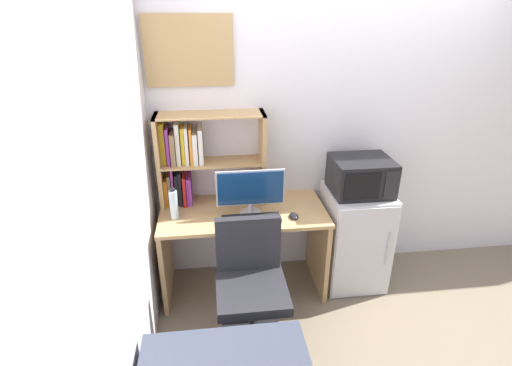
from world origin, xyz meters
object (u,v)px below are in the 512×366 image
at_px(monitor, 250,190).
at_px(microwave, 361,176).
at_px(wall_corkboard, 189,51).
at_px(computer_mouse, 294,216).
at_px(hutch_bookshelf, 194,157).
at_px(water_bottle, 174,204).
at_px(mini_fridge, 354,237).
at_px(desk_chair, 251,294).
at_px(keyboard, 251,219).

xyz_separation_m(monitor, microwave, (0.89, 0.06, 0.04)).
bearing_deg(wall_corkboard, computer_mouse, -32.36).
height_order(hutch_bookshelf, water_bottle, hutch_bookshelf).
bearing_deg(hutch_bookshelf, computer_mouse, -25.99).
xyz_separation_m(hutch_bookshelf, monitor, (0.42, -0.26, -0.19)).
relative_size(water_bottle, mini_fridge, 0.29).
xyz_separation_m(microwave, wall_corkboard, (-1.30, 0.30, 0.93)).
distance_m(desk_chair, wall_corkboard, 1.81).
bearing_deg(monitor, computer_mouse, -17.27).
relative_size(computer_mouse, water_bottle, 0.42).
relative_size(monitor, wall_corkboard, 0.81).
bearing_deg(computer_mouse, keyboard, 179.43).
bearing_deg(microwave, wall_corkboard, 167.06).
height_order(mini_fridge, wall_corkboard, wall_corkboard).
bearing_deg(computer_mouse, water_bottle, 173.42).
bearing_deg(wall_corkboard, desk_chair, -68.56).
distance_m(computer_mouse, desk_chair, 0.68).
bearing_deg(wall_corkboard, mini_fridge, -13.07).
relative_size(mini_fridge, desk_chair, 0.93).
bearing_deg(wall_corkboard, water_bottle, -115.75).
bearing_deg(microwave, keyboard, -169.84).
xyz_separation_m(keyboard, microwave, (0.90, 0.16, 0.24)).
distance_m(computer_mouse, microwave, 0.64).
xyz_separation_m(hutch_bookshelf, desk_chair, (0.36, -0.79, -0.74)).
height_order(keyboard, desk_chair, desk_chair).
relative_size(microwave, wall_corkboard, 0.71).
bearing_deg(keyboard, wall_corkboard, 131.24).
height_order(mini_fridge, desk_chair, desk_chair).
relative_size(monitor, keyboard, 1.18).
bearing_deg(keyboard, mini_fridge, 9.97).
xyz_separation_m(desk_chair, wall_corkboard, (-0.35, 0.89, 1.53)).
xyz_separation_m(keyboard, wall_corkboard, (-0.40, 0.46, 1.17)).
height_order(microwave, desk_chair, microwave).
xyz_separation_m(mini_fridge, wall_corkboard, (-1.30, 0.30, 1.51)).
distance_m(water_bottle, desk_chair, 0.88).
height_order(computer_mouse, water_bottle, water_bottle).
bearing_deg(microwave, mini_fridge, -90.06).
xyz_separation_m(computer_mouse, desk_chair, (-0.38, -0.43, -0.36)).
bearing_deg(keyboard, computer_mouse, -0.57).
bearing_deg(desk_chair, hutch_bookshelf, 114.45).
xyz_separation_m(monitor, desk_chair, (-0.06, -0.53, -0.55)).
bearing_deg(monitor, water_bottle, 179.59).
distance_m(water_bottle, microwave, 1.48).
bearing_deg(mini_fridge, hutch_bookshelf, 171.34).
distance_m(microwave, desk_chair, 1.27).
relative_size(keyboard, computer_mouse, 4.24).
distance_m(hutch_bookshelf, water_bottle, 0.41).
height_order(keyboard, water_bottle, water_bottle).
bearing_deg(monitor, mini_fridge, 3.91).
bearing_deg(water_bottle, hutch_bookshelf, 57.30).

